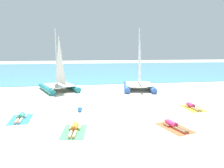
% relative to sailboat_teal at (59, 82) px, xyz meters
% --- Properties ---
extents(ground_plane, '(120.00, 120.00, 0.00)m').
position_rel_sailboat_teal_xyz_m(ground_plane, '(4.45, -0.02, -0.87)').
color(ground_plane, beige).
extents(ocean_water, '(120.00, 40.00, 0.05)m').
position_rel_sailboat_teal_xyz_m(ocean_water, '(4.45, 22.75, -0.84)').
color(ocean_water, '#4C9EB7').
rests_on(ocean_water, ground).
extents(sailboat_teal, '(4.30, 5.21, 5.83)m').
position_rel_sailboat_teal_xyz_m(sailboat_teal, '(0.00, 0.00, 0.00)').
color(sailboat_teal, teal).
rests_on(sailboat_teal, ground).
extents(sailboat_blue, '(3.81, 5.11, 6.01)m').
position_rel_sailboat_teal_xyz_m(sailboat_blue, '(7.70, -0.74, 0.03)').
color(sailboat_blue, blue).
rests_on(sailboat_blue, ground).
extents(towel_leftmost, '(1.19, 1.95, 0.01)m').
position_rel_sailboat_teal_xyz_m(towel_leftmost, '(-1.40, -8.35, -0.86)').
color(towel_leftmost, '#338CD8').
rests_on(towel_leftmost, ground).
extents(sunbather_leftmost, '(0.56, 1.57, 0.30)m').
position_rel_sailboat_teal_xyz_m(sunbather_leftmost, '(-1.40, -8.29, -0.74)').
color(sunbather_leftmost, '#3FB28C').
rests_on(sunbather_leftmost, towel_leftmost).
extents(towel_center_left, '(1.33, 2.02, 0.01)m').
position_rel_sailboat_teal_xyz_m(towel_center_left, '(1.59, -10.65, -0.86)').
color(towel_center_left, '#4CB266').
rests_on(towel_center_left, ground).
extents(sunbather_center_left, '(0.61, 1.57, 0.30)m').
position_rel_sailboat_teal_xyz_m(sunbather_center_left, '(1.60, -10.59, -0.74)').
color(sunbather_center_left, orange).
rests_on(sunbather_center_left, towel_center_left).
extents(towel_center_right, '(1.56, 2.12, 0.01)m').
position_rel_sailboat_teal_xyz_m(towel_center_right, '(6.50, -10.95, -0.86)').
color(towel_center_right, '#EA5933').
rests_on(towel_center_right, ground).
extents(sunbather_center_right, '(0.79, 1.55, 0.30)m').
position_rel_sailboat_teal_xyz_m(sunbather_center_right, '(6.49, -10.89, -0.74)').
color(sunbather_center_right, '#D83372').
rests_on(sunbather_center_right, towel_center_right).
extents(towel_rightmost, '(1.12, 1.91, 0.01)m').
position_rel_sailboat_teal_xyz_m(towel_rightmost, '(9.30, -7.83, -0.86)').
color(towel_rightmost, yellow).
rests_on(towel_rightmost, ground).
extents(sunbather_rightmost, '(0.55, 1.56, 0.30)m').
position_rel_sailboat_teal_xyz_m(sunbather_rightmost, '(9.30, -7.76, -0.74)').
color(sunbather_rightmost, '#D83372').
rests_on(sunbather_rightmost, towel_rightmost).
extents(beach_ball, '(0.31, 0.31, 0.31)m').
position_rel_sailboat_teal_xyz_m(beach_ball, '(1.90, -7.39, -0.71)').
color(beach_ball, '#337FE5').
rests_on(beach_ball, ground).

